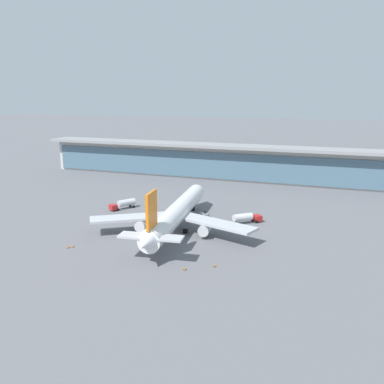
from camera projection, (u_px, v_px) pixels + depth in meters
name	position (u px, v px, depth m)	size (l,w,h in m)	color
ground_plane	(166.00, 234.00, 106.95)	(1200.00, 1200.00, 0.00)	slate
airliner_on_stand	(176.00, 213.00, 108.18)	(43.84, 57.48, 15.32)	white
service_truck_near_nose_grey	(204.00, 215.00, 121.21)	(2.98, 1.92, 2.05)	gray
service_truck_under_wing_red	(124.00, 204.00, 130.37)	(6.30, 8.55, 2.95)	#B21E1E
service_truck_mid_apron_red	(246.00, 218.00, 115.36)	(7.89, 7.43, 2.95)	#B21E1E
terminal_building	(239.00, 162.00, 174.36)	(183.60, 12.80, 15.20)	beige
safety_cone_alpha	(215.00, 265.00, 86.08)	(0.62, 0.62, 0.70)	orange
safety_cone_bravo	(185.00, 268.00, 84.49)	(0.62, 0.62, 0.70)	orange
safety_cone_charlie	(73.00, 246.00, 97.23)	(0.62, 0.62, 0.70)	orange
safety_cone_delta	(68.00, 247.00, 96.72)	(0.62, 0.62, 0.70)	orange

